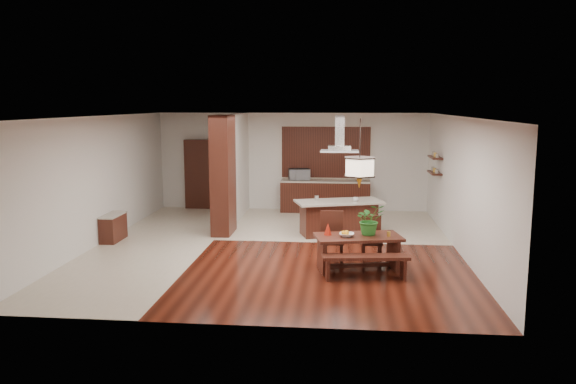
# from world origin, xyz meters

# --- Properties ---
(room_shell) EXTENTS (9.00, 9.04, 2.92)m
(room_shell) POSITION_xyz_m (0.00, 0.00, 2.06)
(room_shell) COLOR black
(room_shell) RESTS_ON ground
(tile_hallway) EXTENTS (2.50, 9.00, 0.01)m
(tile_hallway) POSITION_xyz_m (-2.75, 0.00, 0.01)
(tile_hallway) COLOR beige
(tile_hallway) RESTS_ON ground
(tile_kitchen) EXTENTS (5.50, 4.00, 0.01)m
(tile_kitchen) POSITION_xyz_m (1.25, 2.50, 0.01)
(tile_kitchen) COLOR beige
(tile_kitchen) RESTS_ON ground
(soffit_band) EXTENTS (8.00, 9.00, 0.02)m
(soffit_band) POSITION_xyz_m (0.00, 0.00, 2.88)
(soffit_band) COLOR #422010
(soffit_band) RESTS_ON room_shell
(partition_pier) EXTENTS (0.45, 1.00, 2.90)m
(partition_pier) POSITION_xyz_m (-1.40, 1.20, 1.45)
(partition_pier) COLOR black
(partition_pier) RESTS_ON ground
(partition_stub) EXTENTS (0.18, 2.40, 2.90)m
(partition_stub) POSITION_xyz_m (-1.40, 3.30, 1.45)
(partition_stub) COLOR silver
(partition_stub) RESTS_ON ground
(hallway_console) EXTENTS (0.37, 0.88, 0.63)m
(hallway_console) POSITION_xyz_m (-3.81, 0.20, 0.32)
(hallway_console) COLOR black
(hallway_console) RESTS_ON ground
(hallway_doorway) EXTENTS (1.10, 0.20, 2.10)m
(hallway_doorway) POSITION_xyz_m (-2.70, 4.40, 1.05)
(hallway_doorway) COLOR black
(hallway_doorway) RESTS_ON ground
(rear_counter) EXTENTS (2.60, 0.62, 0.95)m
(rear_counter) POSITION_xyz_m (1.00, 4.20, 0.48)
(rear_counter) COLOR black
(rear_counter) RESTS_ON ground
(kitchen_window) EXTENTS (2.60, 0.08, 1.50)m
(kitchen_window) POSITION_xyz_m (1.00, 4.46, 1.75)
(kitchen_window) COLOR #93572C
(kitchen_window) RESTS_ON room_shell
(shelf_lower) EXTENTS (0.26, 0.90, 0.04)m
(shelf_lower) POSITION_xyz_m (3.87, 2.60, 1.40)
(shelf_lower) COLOR black
(shelf_lower) RESTS_ON room_shell
(shelf_upper) EXTENTS (0.26, 0.90, 0.04)m
(shelf_upper) POSITION_xyz_m (3.87, 2.60, 1.80)
(shelf_upper) COLOR black
(shelf_upper) RESTS_ON room_shell
(dining_table) EXTENTS (1.76, 1.14, 0.68)m
(dining_table) POSITION_xyz_m (1.80, -1.58, 0.50)
(dining_table) COLOR black
(dining_table) RESTS_ON ground
(dining_bench) EXTENTS (1.62, 0.53, 0.45)m
(dining_bench) POSITION_xyz_m (1.92, -2.15, 0.22)
(dining_bench) COLOR black
(dining_bench) RESTS_ON ground
(dining_chair_left) EXTENTS (0.48, 0.48, 1.04)m
(dining_chair_left) POSITION_xyz_m (1.30, -1.18, 0.52)
(dining_chair_left) COLOR black
(dining_chair_left) RESTS_ON ground
(dining_chair_right) EXTENTS (0.43, 0.43, 0.92)m
(dining_chair_right) POSITION_xyz_m (2.09, -1.01, 0.46)
(dining_chair_right) COLOR black
(dining_chair_right) RESTS_ON ground
(pendant_lantern) EXTENTS (0.64, 0.64, 1.31)m
(pendant_lantern) POSITION_xyz_m (1.80, -1.58, 2.25)
(pendant_lantern) COLOR beige
(pendant_lantern) RESTS_ON room_shell
(foliage_plant) EXTENTS (0.66, 0.61, 0.60)m
(foliage_plant) POSITION_xyz_m (2.02, -1.49, 0.98)
(foliage_plant) COLOR #266E24
(foliage_plant) RESTS_ON dining_table
(fruit_bowl) EXTENTS (0.30, 0.30, 0.07)m
(fruit_bowl) POSITION_xyz_m (1.58, -1.68, 0.71)
(fruit_bowl) COLOR beige
(fruit_bowl) RESTS_ON dining_table
(napkin_cone) EXTENTS (0.20, 0.20, 0.23)m
(napkin_cone) POSITION_xyz_m (1.22, -1.57, 0.79)
(napkin_cone) COLOR #A21A0B
(napkin_cone) RESTS_ON dining_table
(gold_ornament) EXTENTS (0.09, 0.09, 0.09)m
(gold_ornament) POSITION_xyz_m (2.38, -1.58, 0.72)
(gold_ornament) COLOR gold
(gold_ornament) RESTS_ON dining_table
(kitchen_island) EXTENTS (2.23, 1.48, 0.85)m
(kitchen_island) POSITION_xyz_m (1.41, 1.31, 0.44)
(kitchen_island) COLOR black
(kitchen_island) RESTS_ON ground
(range_hood) EXTENTS (0.90, 0.55, 0.87)m
(range_hood) POSITION_xyz_m (1.41, 1.32, 2.46)
(range_hood) COLOR silver
(range_hood) RESTS_ON room_shell
(island_cup) EXTENTS (0.13, 0.13, 0.10)m
(island_cup) POSITION_xyz_m (1.82, 1.24, 0.90)
(island_cup) COLOR silver
(island_cup) RESTS_ON kitchen_island
(microwave) EXTENTS (0.68, 0.54, 0.33)m
(microwave) POSITION_xyz_m (0.23, 4.17, 1.11)
(microwave) COLOR silver
(microwave) RESTS_ON rear_counter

